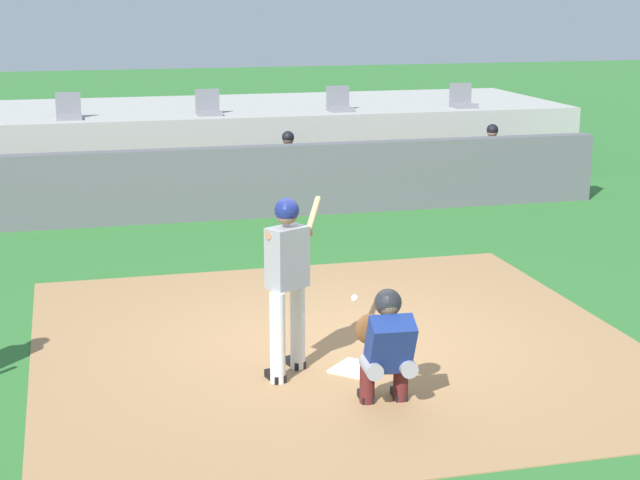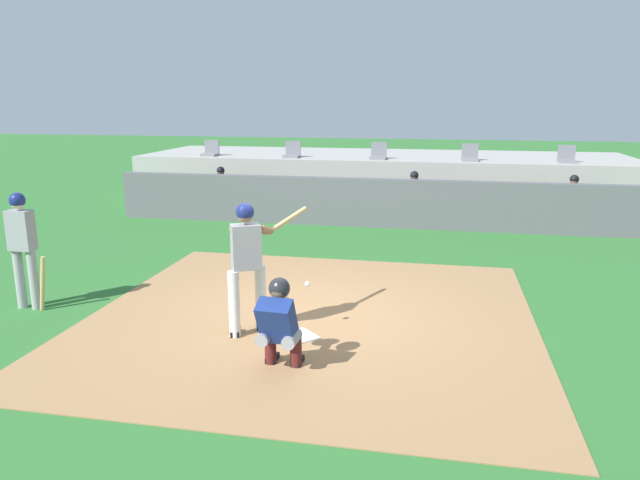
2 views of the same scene
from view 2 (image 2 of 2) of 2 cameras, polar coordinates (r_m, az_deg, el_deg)
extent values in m
plane|color=#2D6B2D|center=(8.72, -0.92, -7.46)|extent=(80.00, 80.00, 0.00)
cube|color=#9E754C|center=(8.72, -0.92, -7.43)|extent=(6.40, 6.40, 0.01)
cube|color=white|center=(7.99, -2.15, -9.31)|extent=(0.62, 0.62, 0.02)
cylinder|color=silver|center=(7.95, -8.30, -6.20)|extent=(0.15, 0.15, 0.92)
cylinder|color=silver|center=(8.15, -5.74, -5.63)|extent=(0.15, 0.15, 0.92)
cube|color=gray|center=(7.83, -7.16, -0.65)|extent=(0.45, 0.39, 0.60)
sphere|color=#996B4C|center=(7.73, -7.25, 2.44)|extent=(0.21, 0.21, 0.21)
sphere|color=navy|center=(7.73, -7.26, 2.69)|extent=(0.24, 0.24, 0.24)
cylinder|color=#996B4C|center=(7.86, -6.72, 1.00)|extent=(0.53, 0.39, 0.18)
cylinder|color=#996B4C|center=(7.85, -5.26, 1.01)|extent=(0.18, 0.27, 0.17)
cylinder|color=tan|center=(8.25, -3.06, 2.01)|extent=(0.37, 0.81, 0.24)
cube|color=black|center=(8.15, -8.16, -8.81)|extent=(0.18, 0.28, 0.09)
cube|color=black|center=(8.35, -5.65, -8.18)|extent=(0.18, 0.28, 0.09)
cylinder|color=gray|center=(7.01, -5.27, -9.22)|extent=(0.18, 0.33, 0.16)
cylinder|color=#4C1919|center=(7.22, -4.81, -10.31)|extent=(0.14, 0.14, 0.42)
cube|color=black|center=(7.34, -4.63, -11.35)|extent=(0.12, 0.25, 0.08)
cylinder|color=gray|center=(6.91, -2.74, -9.51)|extent=(0.18, 0.33, 0.16)
cylinder|color=#4C1919|center=(7.12, -2.35, -10.61)|extent=(0.14, 0.14, 0.42)
cube|color=black|center=(7.25, -2.19, -11.65)|extent=(0.12, 0.25, 0.08)
cube|color=navy|center=(6.83, -4.18, -7.81)|extent=(0.43, 0.46, 0.57)
cube|color=#2D2D33|center=(6.94, -3.85, -7.47)|extent=(0.40, 0.28, 0.45)
sphere|color=brown|center=(6.79, -4.01, -4.89)|extent=(0.21, 0.21, 0.21)
sphere|color=#232328|center=(6.80, -3.96, -4.68)|extent=(0.25, 0.25, 0.25)
cylinder|color=brown|center=(7.04, -3.89, -7.14)|extent=(0.13, 0.46, 0.10)
ellipsoid|color=brown|center=(7.25, -3.61, -6.52)|extent=(0.29, 0.14, 0.30)
sphere|color=white|center=(8.04, -1.23, -4.27)|extent=(0.07, 0.07, 0.07)
cylinder|color=#99999E|center=(10.05, -27.03, -3.36)|extent=(0.14, 0.14, 0.92)
cylinder|color=#99999E|center=(9.91, -25.94, -3.47)|extent=(0.14, 0.14, 0.92)
cube|color=gray|center=(9.80, -26.95, 0.85)|extent=(0.36, 0.22, 0.60)
sphere|color=beige|center=(9.73, -27.21, 3.26)|extent=(0.20, 0.20, 0.20)
sphere|color=navy|center=(9.73, -27.23, 3.43)|extent=(0.23, 0.23, 0.23)
cylinder|color=tan|center=(9.77, -25.25, -3.84)|extent=(0.18, 0.06, 0.85)
cube|color=#59595E|center=(14.78, 4.45, 3.64)|extent=(13.00, 0.30, 1.20)
cube|color=olive|center=(15.82, 4.87, 2.90)|extent=(11.80, 0.44, 0.45)
cylinder|color=#939399|center=(16.57, -10.18, 4.15)|extent=(0.15, 0.40, 0.15)
cylinder|color=#939399|center=(16.43, -10.39, 3.13)|extent=(0.13, 0.13, 0.45)
cube|color=maroon|center=(16.42, -10.43, 2.46)|extent=(0.11, 0.24, 0.08)
cylinder|color=#939399|center=(16.48, -9.33, 4.13)|extent=(0.15, 0.40, 0.15)
cylinder|color=#939399|center=(16.34, -9.54, 3.10)|extent=(0.13, 0.13, 0.45)
cube|color=maroon|center=(16.33, -9.58, 2.43)|extent=(0.11, 0.24, 0.08)
cube|color=navy|center=(16.69, -9.52, 5.18)|extent=(0.36, 0.22, 0.54)
sphere|color=brown|center=(16.63, -9.57, 6.51)|extent=(0.20, 0.20, 0.20)
sphere|color=black|center=(16.63, -9.58, 6.65)|extent=(0.22, 0.22, 0.22)
cylinder|color=brown|center=(16.64, -10.32, 4.75)|extent=(0.09, 0.41, 0.22)
cylinder|color=brown|center=(16.50, -9.03, 4.73)|extent=(0.09, 0.41, 0.22)
cylinder|color=#939399|center=(15.45, 8.50, 3.55)|extent=(0.15, 0.40, 0.15)
cylinder|color=#939399|center=(15.30, 8.42, 2.44)|extent=(0.13, 0.13, 0.45)
cube|color=maroon|center=(15.29, 8.39, 1.73)|extent=(0.11, 0.24, 0.08)
cylinder|color=#939399|center=(15.44, 9.46, 3.51)|extent=(0.15, 0.40, 0.15)
cylinder|color=#939399|center=(15.29, 9.40, 2.40)|extent=(0.13, 0.13, 0.45)
cube|color=maroon|center=(15.28, 9.36, 1.68)|extent=(0.11, 0.24, 0.08)
cube|color=navy|center=(15.62, 9.05, 4.64)|extent=(0.36, 0.22, 0.54)
sphere|color=brown|center=(15.56, 9.11, 6.06)|extent=(0.20, 0.20, 0.20)
sphere|color=black|center=(15.56, 9.11, 6.20)|extent=(0.22, 0.22, 0.22)
cylinder|color=brown|center=(15.50, 8.28, 4.20)|extent=(0.09, 0.41, 0.22)
cylinder|color=brown|center=(15.49, 9.76, 4.13)|extent=(0.09, 0.41, 0.22)
cylinder|color=#939399|center=(15.75, 22.83, 2.82)|extent=(0.15, 0.40, 0.15)
cylinder|color=#939399|center=(15.61, 22.88, 1.74)|extent=(0.13, 0.13, 0.45)
cube|color=maroon|center=(15.59, 22.85, 1.03)|extent=(0.11, 0.24, 0.08)
cylinder|color=#939399|center=(15.81, 23.75, 2.77)|extent=(0.15, 0.40, 0.15)
cylinder|color=#939399|center=(15.66, 23.81, 1.69)|extent=(0.13, 0.13, 0.45)
cube|color=maroon|center=(15.65, 23.79, 0.99)|extent=(0.11, 0.24, 0.08)
cube|color=navy|center=(15.95, 23.23, 3.89)|extent=(0.36, 0.22, 0.54)
sphere|color=#996B4C|center=(15.90, 23.36, 5.28)|extent=(0.20, 0.20, 0.20)
sphere|color=black|center=(15.89, 23.37, 5.42)|extent=(0.22, 0.22, 0.22)
cylinder|color=#996B4C|center=(15.79, 22.58, 3.47)|extent=(0.09, 0.41, 0.22)
cylinder|color=#996B4C|center=(15.87, 24.00, 3.38)|extent=(0.09, 0.41, 0.22)
cube|color=#9E9E99|center=(19.09, 6.09, 6.14)|extent=(15.00, 4.40, 1.40)
cube|color=slate|center=(18.67, -10.60, 8.11)|extent=(0.46, 0.46, 0.08)
cube|color=slate|center=(18.84, -10.41, 8.90)|extent=(0.46, 0.06, 0.40)
cube|color=slate|center=(17.87, -2.76, 8.09)|extent=(0.46, 0.46, 0.08)
cube|color=slate|center=(18.04, -2.61, 8.91)|extent=(0.46, 0.06, 0.40)
cube|color=slate|center=(17.42, 5.64, 7.90)|extent=(0.46, 0.46, 0.08)
cube|color=slate|center=(17.60, 5.73, 8.74)|extent=(0.46, 0.06, 0.40)
cube|color=slate|center=(17.36, 14.28, 7.53)|extent=(0.46, 0.46, 0.08)
cube|color=slate|center=(17.54, 14.30, 8.38)|extent=(0.46, 0.06, 0.40)
cube|color=slate|center=(17.68, 22.78, 7.00)|extent=(0.46, 0.46, 0.08)
cube|color=slate|center=(17.85, 22.73, 7.84)|extent=(0.46, 0.06, 0.40)
camera|label=1|loc=(4.97, -104.86, 3.80)|focal=57.13mm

